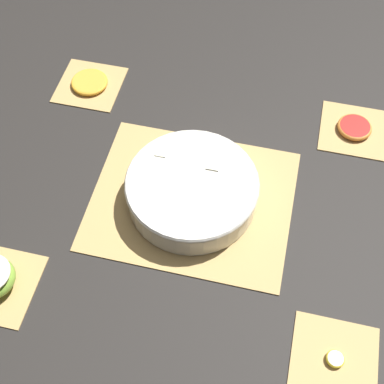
% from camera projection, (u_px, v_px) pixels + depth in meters
% --- Properties ---
extents(ground_plane, '(6.00, 6.00, 0.00)m').
position_uv_depth(ground_plane, '(192.00, 200.00, 1.14)').
color(ground_plane, black).
extents(bamboo_mat_center, '(0.42, 0.35, 0.01)m').
position_uv_depth(bamboo_mat_center, '(192.00, 200.00, 1.13)').
color(bamboo_mat_center, tan).
rests_on(bamboo_mat_center, ground_plane).
extents(coaster_mat_near_right, '(0.15, 0.15, 0.01)m').
position_uv_depth(coaster_mat_near_right, '(334.00, 360.00, 0.95)').
color(coaster_mat_near_right, tan).
rests_on(coaster_mat_near_right, ground_plane).
extents(coaster_mat_far_left, '(0.15, 0.15, 0.01)m').
position_uv_depth(coaster_mat_far_left, '(90.00, 85.00, 1.32)').
color(coaster_mat_far_left, tan).
rests_on(coaster_mat_far_left, ground_plane).
extents(coaster_mat_far_right, '(0.15, 0.15, 0.01)m').
position_uv_depth(coaster_mat_far_right, '(354.00, 130.00, 1.24)').
color(coaster_mat_far_right, tan).
rests_on(coaster_mat_far_right, ground_plane).
extents(fruit_salad_bowl, '(0.28, 0.28, 0.07)m').
position_uv_depth(fruit_salad_bowl, '(192.00, 189.00, 1.10)').
color(fruit_salad_bowl, silver).
rests_on(fruit_salad_bowl, bamboo_mat_center).
extents(orange_slice_whole, '(0.09, 0.09, 0.01)m').
position_uv_depth(orange_slice_whole, '(89.00, 82.00, 1.31)').
color(orange_slice_whole, '#F9A338').
rests_on(orange_slice_whole, coaster_mat_far_left).
extents(banana_coin_single, '(0.03, 0.03, 0.01)m').
position_uv_depth(banana_coin_single, '(335.00, 359.00, 0.94)').
color(banana_coin_single, '#F4EABC').
rests_on(banana_coin_single, coaster_mat_near_right).
extents(grapefruit_slice, '(0.08, 0.08, 0.01)m').
position_uv_depth(grapefruit_slice, '(355.00, 127.00, 1.23)').
color(grapefruit_slice, '#B2231E').
rests_on(grapefruit_slice, coaster_mat_far_right).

